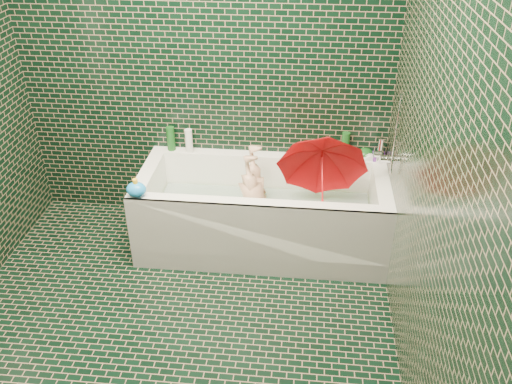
# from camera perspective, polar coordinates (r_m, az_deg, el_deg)

# --- Properties ---
(floor) EXTENTS (2.80, 2.80, 0.00)m
(floor) POSITION_cam_1_polar(r_m,az_deg,el_deg) (3.27, -9.23, -15.50)
(floor) COLOR black
(floor) RESTS_ON ground
(wall_back) EXTENTS (2.80, 0.00, 2.80)m
(wall_back) POSITION_cam_1_polar(r_m,az_deg,el_deg) (3.77, -5.69, 14.11)
(wall_back) COLOR black
(wall_back) RESTS_ON floor
(wall_right) EXTENTS (0.00, 2.80, 2.80)m
(wall_right) POSITION_cam_1_polar(r_m,az_deg,el_deg) (2.48, 18.57, 2.79)
(wall_right) COLOR black
(wall_right) RESTS_ON floor
(bathtub) EXTENTS (1.70, 0.75, 0.55)m
(bathtub) POSITION_cam_1_polar(r_m,az_deg,el_deg) (3.82, 0.67, -2.90)
(bathtub) COLOR white
(bathtub) RESTS_ON floor
(bath_mat) EXTENTS (1.35, 0.47, 0.01)m
(bath_mat) POSITION_cam_1_polar(r_m,az_deg,el_deg) (3.87, 0.69, -3.43)
(bath_mat) COLOR green
(bath_mat) RESTS_ON bathtub
(water) EXTENTS (1.48, 0.53, 0.00)m
(water) POSITION_cam_1_polar(r_m,az_deg,el_deg) (3.79, 0.70, -1.64)
(water) COLOR silver
(water) RESTS_ON bathtub
(faucet) EXTENTS (0.18, 0.19, 0.55)m
(faucet) POSITION_cam_1_polar(r_m,az_deg,el_deg) (3.57, 13.89, 3.95)
(faucet) COLOR silver
(faucet) RESTS_ON wall_right
(child) EXTENTS (0.89, 0.44, 0.26)m
(child) POSITION_cam_1_polar(r_m,az_deg,el_deg) (3.79, -0.01, -1.43)
(child) COLOR tan
(child) RESTS_ON bathtub
(umbrella) EXTENTS (0.70, 0.77, 0.82)m
(umbrella) POSITION_cam_1_polar(r_m,az_deg,el_deg) (3.53, 6.99, 1.49)
(umbrella) COLOR red
(umbrella) RESTS_ON bathtub
(soap_bottle_a) EXTENTS (0.12, 0.12, 0.26)m
(soap_bottle_a) POSITION_cam_1_polar(r_m,az_deg,el_deg) (3.93, 11.90, 3.17)
(soap_bottle_a) COLOR white
(soap_bottle_a) RESTS_ON bathtub
(soap_bottle_b) EXTENTS (0.09, 0.09, 0.20)m
(soap_bottle_b) POSITION_cam_1_polar(r_m,az_deg,el_deg) (3.93, 12.83, 3.07)
(soap_bottle_b) COLOR #4F207A
(soap_bottle_b) RESTS_ON bathtub
(soap_bottle_c) EXTENTS (0.16, 0.16, 0.18)m
(soap_bottle_c) POSITION_cam_1_polar(r_m,az_deg,el_deg) (3.93, 11.27, 3.26)
(soap_bottle_c) COLOR #144818
(soap_bottle_c) RESTS_ON bathtub
(bottle_right_tall) EXTENTS (0.06, 0.06, 0.20)m
(bottle_right_tall) POSITION_cam_1_polar(r_m,az_deg,el_deg) (3.90, 9.37, 4.85)
(bottle_right_tall) COLOR #144818
(bottle_right_tall) RESTS_ON bathtub
(bottle_right_pump) EXTENTS (0.06, 0.06, 0.18)m
(bottle_right_pump) POSITION_cam_1_polar(r_m,az_deg,el_deg) (3.89, 12.99, 4.26)
(bottle_right_pump) COLOR silver
(bottle_right_pump) RESTS_ON bathtub
(bottle_left_tall) EXTENTS (0.08, 0.08, 0.18)m
(bottle_left_tall) POSITION_cam_1_polar(r_m,az_deg,el_deg) (4.02, -8.95, 5.58)
(bottle_left_tall) COLOR #144818
(bottle_left_tall) RESTS_ON bathtub
(bottle_left_short) EXTENTS (0.06, 0.06, 0.18)m
(bottle_left_short) POSITION_cam_1_polar(r_m,az_deg,el_deg) (3.96, -7.07, 5.36)
(bottle_left_short) COLOR white
(bottle_left_short) RESTS_ON bathtub
(rubber_duck) EXTENTS (0.11, 0.07, 0.09)m
(rubber_duck) POSITION_cam_1_polar(r_m,az_deg,el_deg) (3.92, 7.71, 4.22)
(rubber_duck) COLOR yellow
(rubber_duck) RESTS_ON bathtub
(bath_toy) EXTENTS (0.16, 0.15, 0.12)m
(bath_toy) POSITION_cam_1_polar(r_m,az_deg,el_deg) (3.49, -12.49, 0.29)
(bath_toy) COLOR #1980E1
(bath_toy) RESTS_ON bathtub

